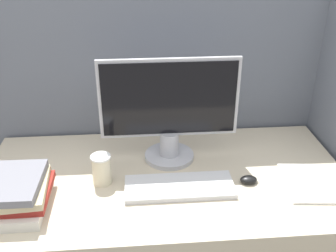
{
  "coord_description": "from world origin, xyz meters",
  "views": [
    {
      "loc": [
        -0.1,
        -0.95,
        1.65
      ],
      "look_at": [
        0.01,
        0.42,
        0.93
      ],
      "focal_mm": 42.0,
      "sensor_mm": 36.0,
      "label": 1
    }
  ],
  "objects_px": {
    "keyboard": "(179,187)",
    "mouse": "(249,180)",
    "coffee_cup": "(102,169)",
    "book_stack": "(18,193)",
    "monitor": "(169,113)"
  },
  "relations": [
    {
      "from": "keyboard",
      "to": "coffee_cup",
      "type": "xyz_separation_m",
      "value": [
        -0.3,
        0.07,
        0.05
      ]
    },
    {
      "from": "keyboard",
      "to": "mouse",
      "type": "bearing_deg",
      "value": 3.66
    },
    {
      "from": "keyboard",
      "to": "book_stack",
      "type": "bearing_deg",
      "value": -175.06
    },
    {
      "from": "coffee_cup",
      "to": "book_stack",
      "type": "xyz_separation_m",
      "value": [
        -0.29,
        -0.12,
        -0.01
      ]
    },
    {
      "from": "monitor",
      "to": "keyboard",
      "type": "xyz_separation_m",
      "value": [
        0.02,
        -0.24,
        -0.21
      ]
    },
    {
      "from": "mouse",
      "to": "keyboard",
      "type": "bearing_deg",
      "value": -176.34
    },
    {
      "from": "keyboard",
      "to": "mouse",
      "type": "xyz_separation_m",
      "value": [
        0.28,
        0.02,
        0.0
      ]
    },
    {
      "from": "keyboard",
      "to": "coffee_cup",
      "type": "distance_m",
      "value": 0.32
    },
    {
      "from": "monitor",
      "to": "coffee_cup",
      "type": "xyz_separation_m",
      "value": [
        -0.28,
        -0.17,
        -0.16
      ]
    },
    {
      "from": "keyboard",
      "to": "mouse",
      "type": "height_order",
      "value": "mouse"
    },
    {
      "from": "keyboard",
      "to": "book_stack",
      "type": "distance_m",
      "value": 0.6
    },
    {
      "from": "monitor",
      "to": "mouse",
      "type": "distance_m",
      "value": 0.42
    },
    {
      "from": "mouse",
      "to": "book_stack",
      "type": "xyz_separation_m",
      "value": [
        -0.88,
        -0.07,
        0.04
      ]
    },
    {
      "from": "book_stack",
      "to": "coffee_cup",
      "type": "bearing_deg",
      "value": 22.54
    },
    {
      "from": "monitor",
      "to": "mouse",
      "type": "bearing_deg",
      "value": -35.81
    }
  ]
}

